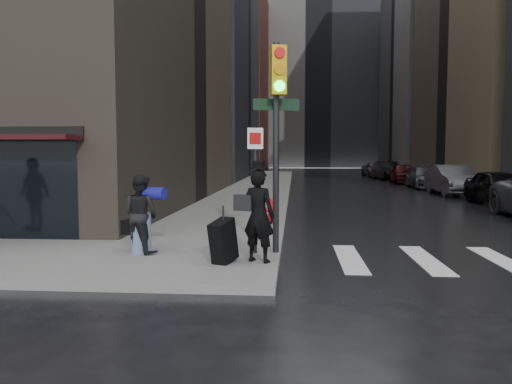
{
  "coord_description": "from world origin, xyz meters",
  "views": [
    {
      "loc": [
        2.3,
        -9.8,
        2.26
      ],
      "look_at": [
        1.32,
        2.75,
        1.3
      ],
      "focal_mm": 35.0,
      "sensor_mm": 36.0,
      "label": 1
    }
  ],
  "objects_px": {
    "parked_car_3": "(425,177)",
    "parked_car_5": "(387,171)",
    "man_jeans": "(141,214)",
    "parked_car_4": "(403,173)",
    "traffic_light": "(275,118)",
    "parked_car_6": "(377,169)",
    "parked_car_1": "(499,187)",
    "fire_hydrant": "(272,212)",
    "man_overcoat": "(251,219)",
    "parked_car_2": "(452,180)"
  },
  "relations": [
    {
      "from": "man_overcoat",
      "to": "parked_car_1",
      "type": "relative_size",
      "value": 0.44
    },
    {
      "from": "parked_car_3",
      "to": "parked_car_5",
      "type": "xyz_separation_m",
      "value": [
        -0.53,
        11.03,
        0.08
      ]
    },
    {
      "from": "parked_car_2",
      "to": "man_overcoat",
      "type": "bearing_deg",
      "value": -117.42
    },
    {
      "from": "man_jeans",
      "to": "parked_car_1",
      "type": "bearing_deg",
      "value": -109.16
    },
    {
      "from": "man_jeans",
      "to": "fire_hydrant",
      "type": "height_order",
      "value": "man_jeans"
    },
    {
      "from": "parked_car_1",
      "to": "parked_car_2",
      "type": "bearing_deg",
      "value": 93.03
    },
    {
      "from": "fire_hydrant",
      "to": "parked_car_5",
      "type": "xyz_separation_m",
      "value": [
        8.81,
        29.63,
        0.31
      ]
    },
    {
      "from": "traffic_light",
      "to": "fire_hydrant",
      "type": "bearing_deg",
      "value": 80.17
    },
    {
      "from": "man_jeans",
      "to": "parked_car_4",
      "type": "distance_m",
      "value": 31.2
    },
    {
      "from": "man_jeans",
      "to": "parked_car_4",
      "type": "height_order",
      "value": "man_jeans"
    },
    {
      "from": "parked_car_6",
      "to": "parked_car_4",
      "type": "bearing_deg",
      "value": -91.19
    },
    {
      "from": "parked_car_6",
      "to": "parked_car_5",
      "type": "bearing_deg",
      "value": -92.89
    },
    {
      "from": "parked_car_5",
      "to": "fire_hydrant",
      "type": "bearing_deg",
      "value": -110.99
    },
    {
      "from": "parked_car_3",
      "to": "parked_car_5",
      "type": "bearing_deg",
      "value": 94.89
    },
    {
      "from": "parked_car_1",
      "to": "parked_car_5",
      "type": "relative_size",
      "value": 0.96
    },
    {
      "from": "man_overcoat",
      "to": "parked_car_6",
      "type": "xyz_separation_m",
      "value": [
        9.04,
        40.7,
        -0.26
      ]
    },
    {
      "from": "man_overcoat",
      "to": "parked_car_5",
      "type": "height_order",
      "value": "man_overcoat"
    },
    {
      "from": "parked_car_4",
      "to": "parked_car_6",
      "type": "distance_m",
      "value": 11.03
    },
    {
      "from": "man_overcoat",
      "to": "parked_car_1",
      "type": "height_order",
      "value": "man_overcoat"
    },
    {
      "from": "fire_hydrant",
      "to": "parked_car_3",
      "type": "relative_size",
      "value": 0.15
    },
    {
      "from": "traffic_light",
      "to": "parked_car_4",
      "type": "bearing_deg",
      "value": 59.89
    },
    {
      "from": "parked_car_1",
      "to": "parked_car_3",
      "type": "bearing_deg",
      "value": 91.28
    },
    {
      "from": "man_overcoat",
      "to": "parked_car_1",
      "type": "bearing_deg",
      "value": -103.95
    },
    {
      "from": "parked_car_3",
      "to": "parked_car_4",
      "type": "distance_m",
      "value": 5.52
    },
    {
      "from": "man_jeans",
      "to": "parked_car_1",
      "type": "distance_m",
      "value": 17.44
    },
    {
      "from": "fire_hydrant",
      "to": "parked_car_5",
      "type": "relative_size",
      "value": 0.16
    },
    {
      "from": "traffic_light",
      "to": "parked_car_6",
      "type": "relative_size",
      "value": 0.84
    },
    {
      "from": "parked_car_4",
      "to": "parked_car_6",
      "type": "height_order",
      "value": "parked_car_4"
    },
    {
      "from": "parked_car_2",
      "to": "parked_car_1",
      "type": "bearing_deg",
      "value": -86.84
    },
    {
      "from": "parked_car_1",
      "to": "parked_car_6",
      "type": "height_order",
      "value": "parked_car_1"
    },
    {
      "from": "parked_car_2",
      "to": "parked_car_4",
      "type": "xyz_separation_m",
      "value": [
        -0.28,
        11.03,
        -0.06
      ]
    },
    {
      "from": "man_jeans",
      "to": "parked_car_5",
      "type": "bearing_deg",
      "value": -82.75
    },
    {
      "from": "parked_car_1",
      "to": "parked_car_5",
      "type": "bearing_deg",
      "value": 91.73
    },
    {
      "from": "man_overcoat",
      "to": "fire_hydrant",
      "type": "relative_size",
      "value": 2.66
    },
    {
      "from": "traffic_light",
      "to": "parked_car_4",
      "type": "distance_m",
      "value": 30.15
    },
    {
      "from": "fire_hydrant",
      "to": "parked_car_5",
      "type": "distance_m",
      "value": 30.91
    },
    {
      "from": "parked_car_1",
      "to": "parked_car_3",
      "type": "height_order",
      "value": "parked_car_1"
    },
    {
      "from": "parked_car_1",
      "to": "parked_car_5",
      "type": "distance_m",
      "value": 22.07
    },
    {
      "from": "traffic_light",
      "to": "parked_car_2",
      "type": "relative_size",
      "value": 0.88
    },
    {
      "from": "parked_car_6",
      "to": "man_jeans",
      "type": "bearing_deg",
      "value": -108.11
    },
    {
      "from": "parked_car_1",
      "to": "parked_car_5",
      "type": "xyz_separation_m",
      "value": [
        -0.88,
        22.06,
        0.01
      ]
    },
    {
      "from": "man_overcoat",
      "to": "parked_car_3",
      "type": "relative_size",
      "value": 0.41
    },
    {
      "from": "parked_car_2",
      "to": "parked_car_6",
      "type": "relative_size",
      "value": 0.96
    },
    {
      "from": "man_overcoat",
      "to": "parked_car_3",
      "type": "bearing_deg",
      "value": -88.54
    },
    {
      "from": "man_jeans",
      "to": "fire_hydrant",
      "type": "xyz_separation_m",
      "value": [
        2.58,
        4.83,
        -0.5
      ]
    },
    {
      "from": "man_overcoat",
      "to": "man_jeans",
      "type": "height_order",
      "value": "man_overcoat"
    },
    {
      "from": "man_jeans",
      "to": "parked_car_6",
      "type": "bearing_deg",
      "value": -80.46
    },
    {
      "from": "parked_car_4",
      "to": "parked_car_5",
      "type": "distance_m",
      "value": 5.52
    },
    {
      "from": "man_jeans",
      "to": "parked_car_5",
      "type": "distance_m",
      "value": 36.29
    },
    {
      "from": "parked_car_4",
      "to": "parked_car_3",
      "type": "bearing_deg",
      "value": -84.1
    }
  ]
}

